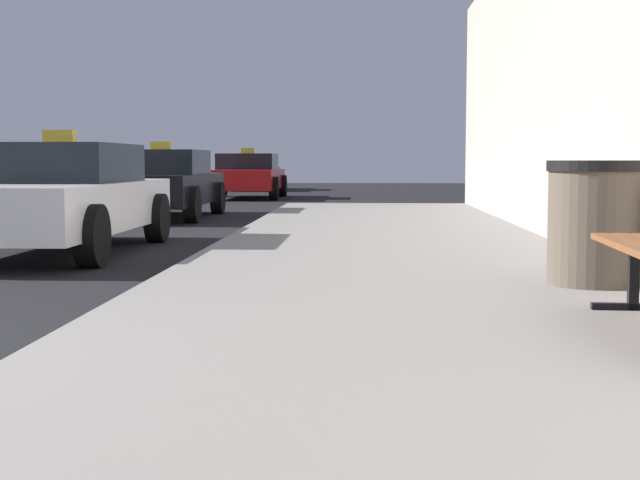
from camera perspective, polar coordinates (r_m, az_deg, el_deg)
name	(u,v)px	position (r m, az deg, el deg)	size (l,w,h in m)	color
sidewalk	(437,389)	(4.10, 7.26, -9.14)	(4.00, 32.00, 0.15)	gray
trash_bin	(594,222)	(7.10, 16.67, 1.07)	(0.71, 0.71, 0.92)	brown
car_white	(56,197)	(11.11, -16.09, 2.58)	(1.95, 4.51, 1.43)	white
car_black	(159,183)	(17.43, -9.96, 3.49)	(1.99, 4.31, 1.43)	black
car_red	(247,176)	(26.29, -4.55, 4.02)	(2.03, 4.11, 1.43)	red
car_blue	(251,172)	(33.84, -4.31, 4.22)	(2.01, 4.31, 1.27)	#233899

